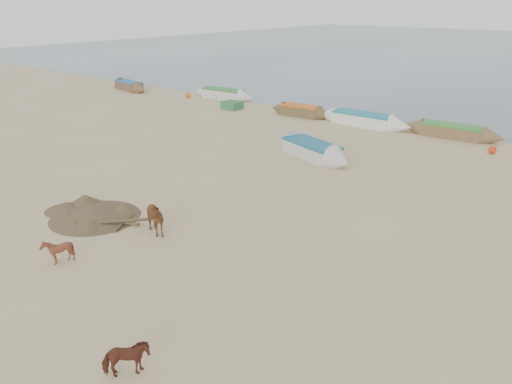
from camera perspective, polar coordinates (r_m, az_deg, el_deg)
ground at (r=17.47m, az=-8.32°, el=-6.77°), size 140.00×140.00×0.00m
cow_adult at (r=18.71m, az=-11.82°, el=-2.83°), size 1.69×1.14×1.31m
calf_front at (r=17.63m, az=-21.75°, el=-6.26°), size 1.08×1.05×0.91m
calf_right at (r=12.32m, az=-14.58°, el=-18.12°), size 0.99×1.09×0.93m
near_canoe at (r=27.60m, az=6.35°, el=4.87°), size 6.18×3.30×0.83m
debris_pile at (r=20.81m, az=-17.95°, el=-2.19°), size 4.31×4.31×0.46m
waterline_canoes at (r=34.15m, az=17.61°, el=7.21°), size 62.40×4.90×0.90m
beach_clutter at (r=32.55m, az=23.05°, el=5.61°), size 42.05×4.03×0.64m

